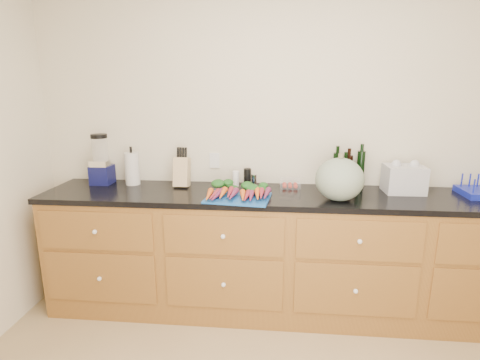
# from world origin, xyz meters

# --- Properties ---
(wall_back) EXTENTS (4.10, 0.05, 2.60)m
(wall_back) POSITION_xyz_m (0.00, 1.62, 1.30)
(wall_back) COLOR beige
(wall_back) RESTS_ON ground
(cabinets) EXTENTS (3.60, 0.64, 0.90)m
(cabinets) POSITION_xyz_m (0.00, 1.30, 0.45)
(cabinets) COLOR brown
(cabinets) RESTS_ON ground
(countertop) EXTENTS (3.64, 0.62, 0.04)m
(countertop) POSITION_xyz_m (0.00, 1.30, 0.92)
(countertop) COLOR black
(countertop) RESTS_ON cabinets
(cutting_board) EXTENTS (0.47, 0.38, 0.01)m
(cutting_board) POSITION_xyz_m (-0.36, 1.14, 0.95)
(cutting_board) COLOR #1652A3
(cutting_board) RESTS_ON countertop
(carrots) EXTENTS (0.45, 0.33, 0.06)m
(carrots) POSITION_xyz_m (-0.36, 1.18, 0.98)
(carrots) COLOR orange
(carrots) RESTS_ON cutting_board
(squash) EXTENTS (0.33, 0.33, 0.29)m
(squash) POSITION_xyz_m (0.33, 1.17, 1.09)
(squash) COLOR slate
(squash) RESTS_ON countertop
(blender_appliance) EXTENTS (0.16, 0.16, 0.40)m
(blender_appliance) POSITION_xyz_m (-1.49, 1.46, 1.12)
(blender_appliance) COLOR #0F1147
(blender_appliance) RESTS_ON countertop
(paper_towel) EXTENTS (0.11, 0.11, 0.26)m
(paper_towel) POSITION_xyz_m (-1.24, 1.46, 1.07)
(paper_towel) COLOR silver
(paper_towel) RESTS_ON countertop
(knife_block) EXTENTS (0.11, 0.11, 0.23)m
(knife_block) POSITION_xyz_m (-0.83, 1.44, 1.05)
(knife_block) COLOR tan
(knife_block) RESTS_ON countertop
(grinder_salt) EXTENTS (0.05, 0.05, 0.12)m
(grinder_salt) POSITION_xyz_m (-0.42, 1.48, 1.00)
(grinder_salt) COLOR white
(grinder_salt) RESTS_ON countertop
(grinder_pepper) EXTENTS (0.06, 0.06, 0.14)m
(grinder_pepper) POSITION_xyz_m (-0.32, 1.48, 1.01)
(grinder_pepper) COLOR black
(grinder_pepper) RESTS_ON countertop
(canister_chrome) EXTENTS (0.04, 0.04, 0.10)m
(canister_chrome) POSITION_xyz_m (-0.27, 1.48, 0.99)
(canister_chrome) COLOR silver
(canister_chrome) RESTS_ON countertop
(tomato_box) EXTENTS (0.16, 0.13, 0.07)m
(tomato_box) POSITION_xyz_m (0.01, 1.47, 0.98)
(tomato_box) COLOR white
(tomato_box) RESTS_ON countertop
(bottles) EXTENTS (0.24, 0.12, 0.29)m
(bottles) POSITION_xyz_m (0.44, 1.51, 1.07)
(bottles) COLOR black
(bottles) RESTS_ON countertop
(grocery_bag) EXTENTS (0.28, 0.22, 0.20)m
(grocery_bag) POSITION_xyz_m (0.83, 1.42, 1.04)
(grocery_bag) COLOR silver
(grocery_bag) RESTS_ON countertop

